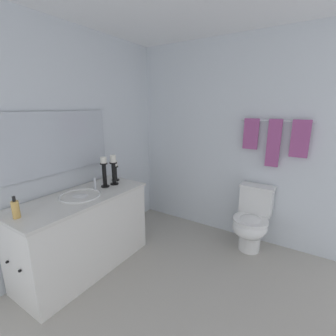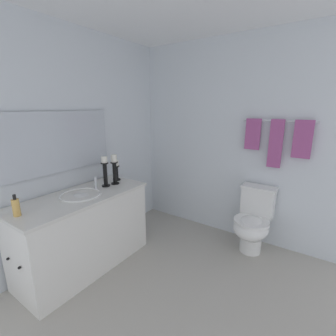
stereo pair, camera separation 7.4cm
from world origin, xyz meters
The scene contains 15 objects.
floor centered at (0.00, 0.00, -0.01)m, with size 2.67×2.70×0.02m, color #B2ADA3.
wall_back centered at (0.00, 1.35, 1.23)m, with size 2.67×0.04×2.45m, color silver.
wall_left centered at (-1.34, 0.00, 1.23)m, with size 0.04×2.70×2.45m, color silver.
vanity_cabinet centered at (-1.01, -0.19, 0.40)m, with size 0.58×1.36×0.79m.
sink_basin centered at (-1.01, -0.19, 0.76)m, with size 0.40×0.40×0.24m.
mirror centered at (-1.29, -0.19, 1.30)m, with size 0.02×1.20×0.61m, color silver.
candle_holder_tall centered at (-1.09, 0.37, 0.92)m, with size 0.09×0.09×0.24m.
candle_holder_short centered at (-0.99, 0.25, 0.97)m, with size 0.09×0.09×0.34m.
candle_holder_mid centered at (-1.01, 0.14, 0.97)m, with size 0.09×0.09×0.33m.
soap_bottle centered at (-1.03, -0.77, 0.87)m, with size 0.06×0.06×0.18m.
toilet centered at (0.36, 1.07, 0.37)m, with size 0.39×0.54×0.75m.
towel_bar centered at (0.47, 1.29, 1.49)m, with size 0.02×0.02×0.76m, color silver.
towel_near_vanity centered at (0.22, 1.27, 1.34)m, with size 0.17×0.03×0.35m, color #A54C8C.
towel_center centered at (0.47, 1.27, 1.25)m, with size 0.14×0.03×0.53m, color #A54C8C.
towel_near_corner centered at (0.72, 1.27, 1.32)m, with size 0.18×0.03×0.39m, color #A54C8C.
Camera 1 is at (0.90, -1.57, 1.64)m, focal length 25.43 mm.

